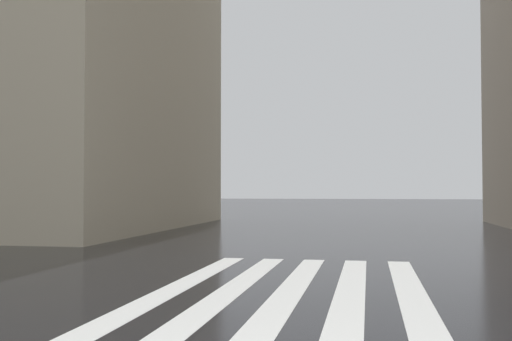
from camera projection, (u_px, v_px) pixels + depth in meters
zebra_crossing at (273, 313)px, 8.33m from camera, size 13.00×4.50×0.01m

